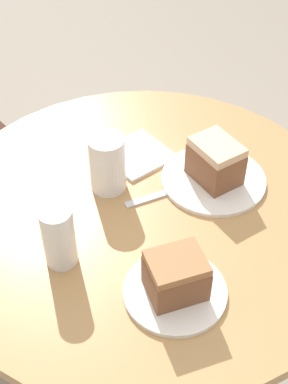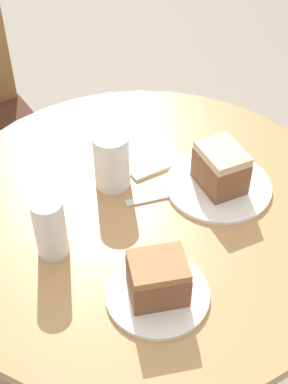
# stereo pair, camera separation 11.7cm
# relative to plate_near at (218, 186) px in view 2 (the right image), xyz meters

# --- Properties ---
(ground_plane) EXTENTS (8.00, 8.00, 0.00)m
(ground_plane) POSITION_rel_plate_near_xyz_m (-0.17, 0.05, -0.77)
(ground_plane) COLOR gray
(table) EXTENTS (0.94, 0.94, 0.76)m
(table) POSITION_rel_plate_near_xyz_m (-0.17, 0.05, -0.18)
(table) COLOR tan
(table) RESTS_ON ground_plane
(plate_near) EXTENTS (0.25, 0.25, 0.01)m
(plate_near) POSITION_rel_plate_near_xyz_m (0.00, 0.00, 0.00)
(plate_near) COLOR white
(plate_near) RESTS_ON table
(plate_far) EXTENTS (0.20, 0.20, 0.01)m
(plate_far) POSITION_rel_plate_near_xyz_m (-0.30, -0.16, 0.00)
(plate_far) COLOR white
(plate_far) RESTS_ON table
(cake_slice_near) EXTENTS (0.11, 0.13, 0.10)m
(cake_slice_near) POSITION_rel_plate_near_xyz_m (-0.00, 0.00, 0.06)
(cake_slice_near) COLOR brown
(cake_slice_near) RESTS_ON plate_near
(cake_slice_far) EXTENTS (0.13, 0.12, 0.09)m
(cake_slice_far) POSITION_rel_plate_near_xyz_m (-0.30, -0.16, 0.05)
(cake_slice_far) COLOR brown
(cake_slice_far) RESTS_ON plate_far
(glass_lemonade) EXTENTS (0.06, 0.06, 0.14)m
(glass_lemonade) POSITION_rel_plate_near_xyz_m (-0.40, 0.06, 0.06)
(glass_lemonade) COLOR beige
(glass_lemonade) RESTS_ON table
(glass_water) EXTENTS (0.08, 0.08, 0.14)m
(glass_water) POSITION_rel_plate_near_xyz_m (-0.19, 0.16, 0.06)
(glass_water) COLOR silver
(glass_water) RESTS_ON table
(napkin_stack) EXTENTS (0.16, 0.16, 0.01)m
(napkin_stack) POSITION_rel_plate_near_xyz_m (-0.07, 0.19, -0.00)
(napkin_stack) COLOR white
(napkin_stack) RESTS_ON table
(fork) EXTENTS (0.15, 0.07, 0.00)m
(fork) POSITION_rel_plate_near_xyz_m (-0.13, 0.06, -0.00)
(fork) COLOR silver
(fork) RESTS_ON table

